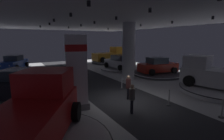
{
  "coord_description": "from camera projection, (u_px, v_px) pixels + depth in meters",
  "views": [
    {
      "loc": [
        -6.12,
        -8.42,
        3.9
      ],
      "look_at": [
        0.78,
        3.28,
        1.4
      ],
      "focal_mm": 26.78,
      "sensor_mm": 36.0,
      "label": 1
    }
  ],
  "objects": [
    {
      "name": "display_platform_deep_right",
      "position": [
        109.0,
        62.0,
        27.91
      ],
      "size": [
        5.68,
        5.68,
        0.35
      ],
      "color": "#333338",
      "rests_on": "ground"
    },
    {
      "name": "stanchion_a",
      "position": [
        222.0,
        111.0,
        8.37
      ],
      "size": [
        0.28,
        0.28,
        1.01
      ],
      "color": "#333338",
      "rests_on": "ground"
    },
    {
      "name": "display_platform_deep_left",
      "position": [
        15.0,
        70.0,
        21.03
      ],
      "size": [
        4.95,
        4.95,
        0.24
      ],
      "color": "silver",
      "rests_on": "ground"
    },
    {
      "name": "display_car_mid_right",
      "position": [
        158.0,
        66.0,
        18.33
      ],
      "size": [
        4.43,
        2.75,
        1.71
      ],
      "color": "maroon",
      "rests_on": "display_platform_mid_right"
    },
    {
      "name": "brand_sign_pylon",
      "position": [
        77.0,
        72.0,
        9.09
      ],
      "size": [
        1.37,
        0.9,
        4.14
      ],
      "color": "slate",
      "rests_on": "ground"
    },
    {
      "name": "display_platform_mid_right",
      "position": [
        157.0,
        74.0,
        18.5
      ],
      "size": [
        5.43,
        5.43,
        0.26
      ],
      "color": "#333338",
      "rests_on": "ground"
    },
    {
      "name": "display_car_far_right",
      "position": [
        119.0,
        62.0,
        21.47
      ],
      "size": [
        2.6,
        4.38,
        1.71
      ],
      "color": "silver",
      "rests_on": "display_platform_far_right"
    },
    {
      "name": "ceiling_with_spotlights",
      "position": [
        129.0,
        11.0,
        9.89
      ],
      "size": [
        24.0,
        44.0,
        0.39
      ],
      "color": "silver"
    },
    {
      "name": "stanchion_b",
      "position": [
        169.0,
        99.0,
        9.94
      ],
      "size": [
        0.28,
        0.28,
        1.01
      ],
      "color": "#333338",
      "rests_on": "ground"
    },
    {
      "name": "pickup_truck_deep_right",
      "position": [
        110.0,
        55.0,
        27.89
      ],
      "size": [
        5.44,
        2.95,
        2.3
      ],
      "color": "#B77519",
      "rests_on": "display_platform_deep_right"
    },
    {
      "name": "pickup_truck_near_left",
      "position": [
        31.0,
        116.0,
        5.69
      ],
      "size": [
        4.61,
        5.62,
        2.3
      ],
      "color": "red",
      "rests_on": "display_platform_near_left"
    },
    {
      "name": "ground",
      "position": [
        127.0,
        100.0,
        10.9
      ],
      "size": [
        24.0,
        44.0,
        0.06
      ],
      "color": "#B2B2B7"
    },
    {
      "name": "visitor_walking_near",
      "position": [
        132.0,
        97.0,
        8.81
      ],
      "size": [
        0.32,
        0.32,
        1.59
      ],
      "color": "black",
      "rests_on": "ground"
    },
    {
      "name": "stanchion_c",
      "position": [
        122.0,
        84.0,
        13.35
      ],
      "size": [
        0.28,
        0.28,
        1.01
      ],
      "color": "#333338",
      "rests_on": "ground"
    },
    {
      "name": "display_platform_far_right",
      "position": [
        119.0,
        69.0,
        21.65
      ],
      "size": [
        4.76,
        4.76,
        0.23
      ],
      "color": "#B7B7BC",
      "rests_on": "ground"
    },
    {
      "name": "pickup_truck_near_right",
      "position": [
        216.0,
        75.0,
        12.54
      ],
      "size": [
        3.76,
        5.67,
        2.3
      ],
      "color": "silver",
      "rests_on": "display_platform_near_right"
    },
    {
      "name": "column_right",
      "position": [
        129.0,
        51.0,
        16.28
      ],
      "size": [
        1.22,
        1.22,
        5.5
      ],
      "color": "silver",
      "rests_on": "ground"
    },
    {
      "name": "display_car_mid_left",
      "position": [
        18.0,
        82.0,
        11.43
      ],
      "size": [
        3.77,
        4.51,
        1.71
      ],
      "color": "black",
      "rests_on": "display_platform_mid_left"
    },
    {
      "name": "visitor_walking_far",
      "position": [
        128.0,
        86.0,
        10.93
      ],
      "size": [
        0.32,
        0.32,
        1.59
      ],
      "color": "black",
      "rests_on": "ground"
    },
    {
      "name": "display_platform_near_right",
      "position": [
        220.0,
        90.0,
        12.52
      ],
      "size": [
        5.68,
        5.68,
        0.33
      ],
      "color": "#B7B7BC",
      "rests_on": "ground"
    },
    {
      "name": "display_car_deep_left",
      "position": [
        14.0,
        63.0,
        20.9
      ],
      "size": [
        3.51,
        4.57,
        1.71
      ],
      "color": "navy",
      "rests_on": "display_platform_deep_left"
    },
    {
      "name": "display_platform_mid_left",
      "position": [
        19.0,
        94.0,
        11.62
      ],
      "size": [
        4.76,
        4.76,
        0.24
      ],
      "color": "#B7B7BC",
      "rests_on": "ground"
    }
  ]
}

